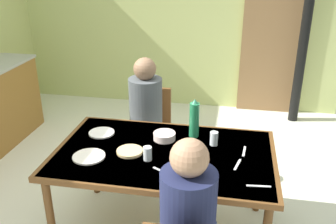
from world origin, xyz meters
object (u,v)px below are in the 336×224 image
Objects in this scene: chair_far_diner at (149,127)px; serving_bowl_center at (164,136)px; person_far_diner at (145,105)px; dining_table at (164,159)px; water_bottle_green_near at (194,119)px; person_near_diner at (188,211)px.

chair_far_diner reaches higher than serving_bowl_center.
person_far_diner reaches higher than serving_bowl_center.
dining_table is 1.82× the size of chair_far_diner.
water_bottle_green_near reaches higher than dining_table.
dining_table is 2.06× the size of person_near_diner.
chair_far_diner is 0.75m from serving_bowl_center.
person_far_diner is at bearing 118.32° from serving_bowl_center.
person_far_diner is (-0.31, 0.70, 0.12)m from dining_table.
dining_table is 2.06× the size of person_far_diner.
person_near_diner and person_far_diner have the same top height.
serving_bowl_center is (-0.04, 0.19, 0.09)m from dining_table.
serving_bowl_center is at bearing 108.84° from person_near_diner.
dining_table is 0.76m from person_near_diner.
water_bottle_green_near is (0.49, -0.55, 0.38)m from chair_far_diner.
person_far_diner is 0.65m from water_bottle_green_near.
water_bottle_green_near is (-0.09, 1.00, 0.09)m from person_near_diner.
person_far_diner reaches higher than dining_table.
serving_bowl_center is (0.28, -0.51, -0.03)m from person_far_diner.
serving_bowl_center is (-0.22, -0.10, -0.12)m from water_bottle_green_near.
dining_table is at bearing 110.99° from person_near_diner.
chair_far_diner is 0.31m from person_far_diner.
person_far_diner is (-0.00, -0.14, 0.28)m from chair_far_diner.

